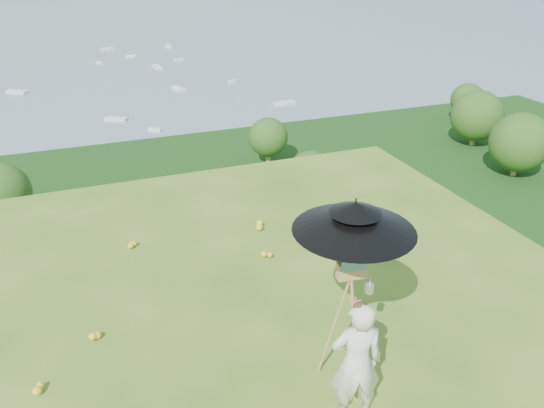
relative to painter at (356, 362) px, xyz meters
name	(u,v)px	position (x,y,z in m)	size (l,w,h in m)	color
forest_slope	(118,361)	(-2.15, 35.49, -29.76)	(140.00, 56.00, 22.00)	#16340E
shoreline_tier	(95,229)	(-2.15, 75.49, -36.76)	(170.00, 28.00, 8.00)	#716A5A
bay_water	(63,48)	(-2.15, 240.49, -34.76)	(700.00, 700.00, 0.00)	slate
slope_trees	(95,224)	(-2.15, 35.49, -15.76)	(110.00, 50.00, 6.00)	#295319
harbor_town	(88,192)	(-2.15, 75.49, -30.26)	(110.00, 22.00, 5.00)	silver
moored_boats	(24,94)	(-14.65, 161.49, -34.41)	(140.00, 140.00, 0.70)	white
painter	(356,362)	(0.00, 0.00, 0.00)	(0.55, 0.36, 1.52)	silver
field_easel	(348,317)	(0.21, 0.58, 0.12)	(0.67, 0.67, 1.75)	olive
sun_umbrella	(353,237)	(0.21, 0.61, 1.14)	(1.32, 1.32, 0.92)	black
painter_cap	(361,307)	(0.00, 0.00, 0.72)	(0.18, 0.21, 0.10)	#E37C7F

